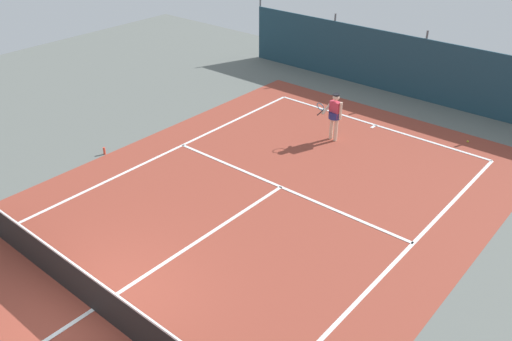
% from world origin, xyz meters
% --- Properties ---
extents(ground_plane, '(36.00, 36.00, 0.00)m').
position_xyz_m(ground_plane, '(0.00, 0.00, 0.00)').
color(ground_plane, slate).
extents(court_surface, '(11.02, 26.60, 0.01)m').
position_xyz_m(court_surface, '(0.00, 0.00, 0.00)').
color(court_surface, brown).
rests_on(court_surface, ground).
extents(tennis_net, '(10.12, 0.10, 1.10)m').
position_xyz_m(tennis_net, '(0.00, 0.00, 0.51)').
color(tennis_net, black).
rests_on(tennis_net, ground).
extents(back_fence, '(16.30, 0.98, 2.70)m').
position_xyz_m(back_fence, '(-0.00, 15.66, 0.67)').
color(back_fence, '#1E3D4C').
rests_on(back_fence, ground).
extents(tennis_player, '(0.77, 0.72, 1.64)m').
position_xyz_m(tennis_player, '(-0.55, 9.94, 0.96)').
color(tennis_player, beige).
rests_on(tennis_player, ground).
extents(tennis_ball_near_player, '(0.07, 0.07, 0.07)m').
position_xyz_m(tennis_ball_near_player, '(3.02, 12.69, 0.03)').
color(tennis_ball_near_player, '#CCDB33').
rests_on(tennis_ball_near_player, ground).
extents(water_bottle, '(0.08, 0.08, 0.24)m').
position_xyz_m(water_bottle, '(-5.57, 4.36, 0.12)').
color(water_bottle, '#D84C38').
rests_on(water_bottle, ground).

